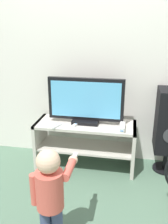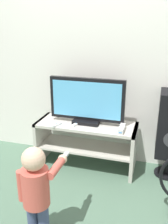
# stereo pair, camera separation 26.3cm
# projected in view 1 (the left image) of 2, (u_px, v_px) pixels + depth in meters

# --- Properties ---
(ground_plane) EXTENTS (16.00, 16.00, 0.00)m
(ground_plane) POSITION_uv_depth(u_px,v_px,m) (82.00, 175.00, 2.75)
(ground_plane) COLOR #4C6B56
(wall_back) EXTENTS (10.00, 0.06, 2.60)m
(wall_back) POSITION_uv_depth(u_px,v_px,m) (90.00, 50.00, 2.78)
(wall_back) COLOR silver
(wall_back) RESTS_ON ground_plane
(tv_stand) EXTENTS (1.11, 0.42, 0.53)m
(tv_stand) POSITION_uv_depth(u_px,v_px,m) (85.00, 138.00, 2.83)
(tv_stand) COLOR beige
(tv_stand) RESTS_ON ground_plane
(television) EXTENTS (0.83, 0.20, 0.51)m
(television) POSITION_uv_depth(u_px,v_px,m) (86.00, 101.00, 2.70)
(television) COLOR black
(television) RESTS_ON tv_stand
(game_console) EXTENTS (0.05, 0.20, 0.05)m
(game_console) POSITION_uv_depth(u_px,v_px,m) (122.00, 127.00, 2.60)
(game_console) COLOR white
(game_console) RESTS_ON tv_stand
(remote_primary) EXTENTS (0.08, 0.13, 0.03)m
(remote_primary) POSITION_uv_depth(u_px,v_px,m) (57.00, 126.00, 2.67)
(remote_primary) COLOR white
(remote_primary) RESTS_ON tv_stand
(remote_secondary) EXTENTS (0.07, 0.13, 0.03)m
(remote_secondary) POSITION_uv_depth(u_px,v_px,m) (76.00, 124.00, 2.71)
(remote_secondary) COLOR white
(remote_secondary) RESTS_ON tv_stand
(child) EXTENTS (0.30, 0.45, 0.78)m
(child) POSITION_uv_depth(u_px,v_px,m) (50.00, 190.00, 1.78)
(child) COLOR #3F4C72
(child) RESTS_ON ground_plane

